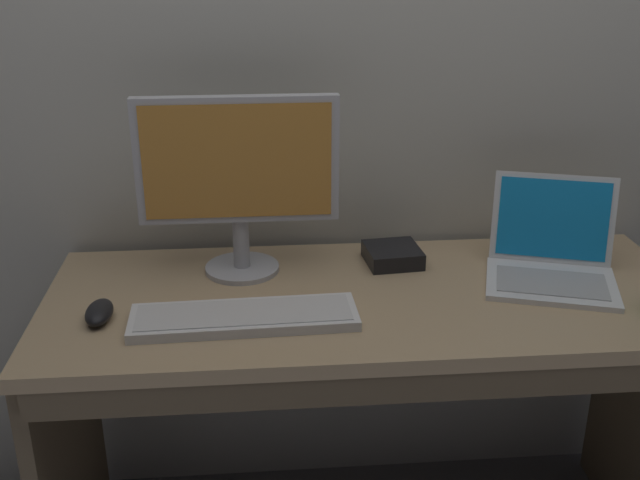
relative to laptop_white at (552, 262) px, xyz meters
name	(u,v)px	position (x,y,z in m)	size (l,w,h in m)	color
desk	(370,367)	(-0.45, -0.05, -0.24)	(1.53, 0.62, 0.78)	tan
laptop_white	(552,262)	(0.00, 0.00, 0.00)	(0.37, 0.36, 0.23)	white
external_monitor	(238,172)	(-0.75, 0.10, 0.22)	(0.48, 0.19, 0.44)	#B7B7BC
wired_keyboard	(244,317)	(-0.75, -0.16, -0.03)	(0.50, 0.16, 0.02)	white
computer_mouse	(99,312)	(-1.06, -0.12, -0.03)	(0.06, 0.11, 0.04)	black
external_drive_box	(393,255)	(-0.37, 0.13, -0.02)	(0.13, 0.14, 0.04)	black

